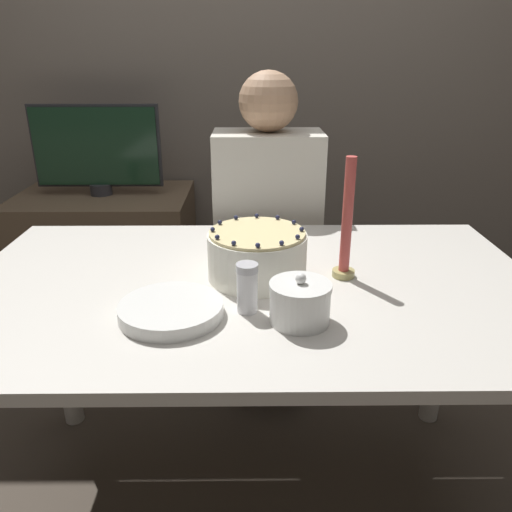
# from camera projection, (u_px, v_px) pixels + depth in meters

# --- Properties ---
(ground_plane) EXTENTS (12.00, 12.00, 0.00)m
(ground_plane) POSITION_uv_depth(u_px,v_px,m) (251.00, 502.00, 1.59)
(ground_plane) COLOR #4C4238
(wall_behind) EXTENTS (8.00, 0.05, 2.60)m
(wall_behind) POSITION_uv_depth(u_px,v_px,m) (250.00, 59.00, 2.39)
(wall_behind) COLOR slate
(wall_behind) RESTS_ON ground_plane
(dining_table) EXTENTS (1.50, 0.91, 0.78)m
(dining_table) POSITION_uv_depth(u_px,v_px,m) (251.00, 321.00, 1.34)
(dining_table) COLOR beige
(dining_table) RESTS_ON ground_plane
(cake) EXTENTS (0.26, 0.26, 0.14)m
(cake) POSITION_uv_depth(u_px,v_px,m) (256.00, 255.00, 1.30)
(cake) COLOR white
(cake) RESTS_ON dining_table
(sugar_bowl) EXTENTS (0.14, 0.14, 0.12)m
(sugar_bowl) POSITION_uv_depth(u_px,v_px,m) (299.00, 302.00, 1.09)
(sugar_bowl) COLOR white
(sugar_bowl) RESTS_ON dining_table
(sugar_shaker) EXTENTS (0.05, 0.05, 0.12)m
(sugar_shaker) POSITION_uv_depth(u_px,v_px,m) (246.00, 288.00, 1.13)
(sugar_shaker) COLOR white
(sugar_shaker) RESTS_ON dining_table
(plate_stack) EXTENTS (0.24, 0.24, 0.03)m
(plate_stack) POSITION_uv_depth(u_px,v_px,m) (170.00, 310.00, 1.12)
(plate_stack) COLOR white
(plate_stack) RESTS_ON dining_table
(candle) EXTENTS (0.06, 0.06, 0.32)m
(candle) POSITION_uv_depth(u_px,v_px,m) (345.00, 229.00, 1.28)
(candle) COLOR tan
(candle) RESTS_ON dining_table
(person_man_blue_shirt) EXTENTS (0.40, 0.34, 1.28)m
(person_man_blue_shirt) POSITION_uv_depth(u_px,v_px,m) (266.00, 261.00, 1.99)
(person_man_blue_shirt) COLOR #2D2D38
(person_man_blue_shirt) RESTS_ON ground_plane
(side_cabinet) EXTENTS (0.80, 0.55, 0.72)m
(side_cabinet) POSITION_uv_depth(u_px,v_px,m) (110.00, 265.00, 2.45)
(side_cabinet) COLOR brown
(side_cabinet) RESTS_ON ground_plane
(tv_monitor) EXTENTS (0.57, 0.10, 0.40)m
(tv_monitor) POSITION_uv_depth(u_px,v_px,m) (96.00, 149.00, 2.24)
(tv_monitor) COLOR #2D2D33
(tv_monitor) RESTS_ON side_cabinet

